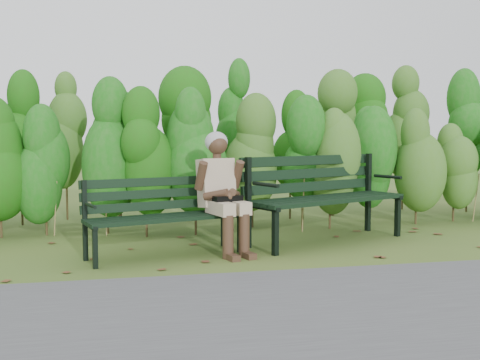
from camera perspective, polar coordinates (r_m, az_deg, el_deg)
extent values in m
plane|color=#3F5D23|center=(6.12, 0.68, -7.28)|extent=(80.00, 80.00, 0.00)
cube|color=#474749|center=(4.07, 7.60, -13.45)|extent=(60.00, 2.50, 0.01)
cylinder|color=#47381E|center=(7.34, -23.20, -2.49)|extent=(0.03, 0.03, 0.80)
cylinder|color=#47381E|center=(7.24, -18.45, -2.44)|extent=(0.03, 0.03, 0.80)
ellipsoid|color=#147112|center=(7.20, -18.58, 2.62)|extent=(0.64, 0.64, 1.44)
cylinder|color=#47381E|center=(7.20, -13.60, -2.38)|extent=(0.03, 0.03, 0.80)
ellipsoid|color=#147112|center=(7.15, -13.70, 2.72)|extent=(0.64, 0.64, 1.44)
cylinder|color=#47381E|center=(7.21, -8.73, -2.29)|extent=(0.03, 0.03, 0.80)
ellipsoid|color=#147112|center=(7.16, -8.80, 2.80)|extent=(0.64, 0.64, 1.44)
cylinder|color=#47381E|center=(7.26, -3.91, -2.19)|extent=(0.03, 0.03, 0.80)
ellipsoid|color=#147112|center=(7.21, -3.93, 2.86)|extent=(0.64, 0.64, 1.44)
cylinder|color=#47381E|center=(7.37, 0.81, -2.08)|extent=(0.03, 0.03, 0.80)
ellipsoid|color=#147112|center=(7.32, 0.82, 2.90)|extent=(0.64, 0.64, 1.44)
cylinder|color=#47381E|center=(7.53, 5.36, -1.96)|extent=(0.03, 0.03, 0.80)
ellipsoid|color=#147112|center=(7.48, 5.40, 2.91)|extent=(0.64, 0.64, 1.44)
cylinder|color=#47381E|center=(7.73, 9.70, -1.83)|extent=(0.03, 0.03, 0.80)
ellipsoid|color=#147112|center=(7.69, 9.77, 2.91)|extent=(0.64, 0.64, 1.44)
cylinder|color=#47381E|center=(7.98, 13.79, -1.70)|extent=(0.03, 0.03, 0.80)
ellipsoid|color=#147112|center=(7.93, 13.88, 2.90)|extent=(0.64, 0.64, 1.44)
cylinder|color=#47381E|center=(8.26, 17.63, -1.57)|extent=(0.03, 0.03, 0.80)
ellipsoid|color=#147112|center=(8.21, 17.74, 2.87)|extent=(0.64, 0.64, 1.44)
cylinder|color=#47381E|center=(8.57, 21.19, -1.45)|extent=(0.03, 0.03, 0.80)
ellipsoid|color=#147112|center=(8.53, 21.32, 2.83)|extent=(0.64, 0.64, 1.44)
cylinder|color=#47381E|center=(8.29, -21.44, -0.61)|extent=(0.04, 0.04, 1.10)
ellipsoid|color=#235D14|center=(8.26, -21.63, 5.48)|extent=(0.70, 0.70, 1.98)
cylinder|color=#47381E|center=(8.20, -16.14, -0.53)|extent=(0.04, 0.04, 1.10)
ellipsoid|color=#235D14|center=(8.17, -16.28, 5.63)|extent=(0.70, 0.70, 1.98)
cylinder|color=#47381E|center=(8.18, -10.77, -0.44)|extent=(0.04, 0.04, 1.10)
ellipsoid|color=#235D14|center=(8.15, -10.86, 5.74)|extent=(0.70, 0.70, 1.98)
cylinder|color=#47381E|center=(8.23, -5.41, -0.35)|extent=(0.04, 0.04, 1.10)
ellipsoid|color=#235D14|center=(8.20, -5.46, 5.79)|extent=(0.70, 0.70, 1.98)
cylinder|color=#47381E|center=(8.35, -0.17, -0.25)|extent=(0.04, 0.04, 1.10)
ellipsoid|color=#235D14|center=(8.32, -0.17, 5.80)|extent=(0.70, 0.70, 1.98)
cylinder|color=#47381E|center=(8.53, 4.89, -0.16)|extent=(0.04, 0.04, 1.10)
ellipsoid|color=#235D14|center=(8.51, 4.93, 5.75)|extent=(0.70, 0.70, 1.98)
cylinder|color=#47381E|center=(8.79, 9.69, -0.07)|extent=(0.04, 0.04, 1.10)
ellipsoid|color=#235D14|center=(8.76, 9.77, 5.67)|extent=(0.70, 0.70, 1.98)
cylinder|color=#47381E|center=(9.09, 14.20, 0.01)|extent=(0.04, 0.04, 1.10)
ellipsoid|color=#235D14|center=(9.07, 14.31, 5.56)|extent=(0.70, 0.70, 1.98)
cylinder|color=#47381E|center=(9.46, 18.38, 0.09)|extent=(0.04, 0.04, 1.10)
ellipsoid|color=#235D14|center=(9.43, 18.52, 5.42)|extent=(0.70, 0.70, 1.98)
cylinder|color=#47381E|center=(9.87, 22.24, 0.16)|extent=(0.04, 0.04, 1.10)
ellipsoid|color=#235D14|center=(9.84, 22.40, 5.27)|extent=(0.70, 0.70, 1.98)
cube|color=brown|center=(5.52, -7.34, -8.62)|extent=(0.09, 0.10, 0.01)
cube|color=brown|center=(5.36, -20.91, -9.30)|extent=(0.11, 0.10, 0.01)
cube|color=brown|center=(6.15, 10.63, -7.27)|extent=(0.10, 0.08, 0.01)
cube|color=brown|center=(5.92, -9.82, -7.74)|extent=(0.10, 0.11, 0.01)
cube|color=brown|center=(6.77, -2.30, -6.09)|extent=(0.11, 0.11, 0.01)
cube|color=brown|center=(7.56, 17.76, -5.18)|extent=(0.10, 0.11, 0.01)
cube|color=brown|center=(5.73, -3.68, -8.09)|extent=(0.11, 0.10, 0.01)
cube|color=brown|center=(6.28, -3.06, -6.94)|extent=(0.09, 0.07, 0.01)
cube|color=brown|center=(7.28, 16.98, -5.54)|extent=(0.10, 0.08, 0.01)
cube|color=brown|center=(6.02, -1.20, -7.45)|extent=(0.11, 0.11, 0.01)
cube|color=brown|center=(5.86, 16.82, -8.00)|extent=(0.10, 0.11, 0.01)
cube|color=brown|center=(6.95, -1.79, -5.81)|extent=(0.11, 0.11, 0.01)
cube|color=brown|center=(5.60, 19.14, -8.63)|extent=(0.09, 0.11, 0.01)
cube|color=brown|center=(5.74, 11.43, -8.14)|extent=(0.10, 0.11, 0.01)
cube|color=brown|center=(7.94, 19.11, -4.75)|extent=(0.11, 0.10, 0.01)
cube|color=brown|center=(6.04, -12.16, -7.51)|extent=(0.09, 0.07, 0.01)
cube|color=brown|center=(5.05, -15.37, -10.01)|extent=(0.11, 0.11, 0.01)
cube|color=brown|center=(6.48, 15.27, -6.75)|extent=(0.09, 0.11, 0.01)
cube|color=black|center=(5.70, -6.97, -4.05)|extent=(1.59, 0.56, 0.04)
cube|color=black|center=(5.80, -7.38, -3.90)|extent=(1.59, 0.56, 0.04)
cube|color=black|center=(5.91, -7.78, -3.75)|extent=(1.59, 0.56, 0.04)
cube|color=black|center=(6.01, -8.16, -3.61)|extent=(1.59, 0.56, 0.04)
cube|color=black|center=(6.08, -8.45, -2.58)|extent=(1.57, 0.52, 0.10)
cube|color=black|center=(6.07, -8.51, -1.38)|extent=(1.57, 0.52, 0.10)
cube|color=black|center=(6.07, -8.57, -0.18)|extent=(1.57, 0.52, 0.10)
cube|color=black|center=(5.49, -14.51, -6.66)|extent=(0.06, 0.06, 0.41)
cube|color=black|center=(5.83, -15.49, -3.99)|extent=(0.06, 0.06, 0.81)
cube|color=black|center=(5.63, -15.00, -4.47)|extent=(0.17, 0.45, 0.04)
cylinder|color=black|center=(5.56, -14.93, -2.52)|extent=(0.13, 0.33, 0.03)
cube|color=black|center=(6.05, -0.02, -5.46)|extent=(0.06, 0.06, 0.41)
cube|color=black|center=(6.35, -1.70, -3.11)|extent=(0.06, 0.06, 0.81)
cube|color=black|center=(6.17, -0.82, -3.51)|extent=(0.17, 0.45, 0.04)
cylinder|color=black|center=(6.11, -0.63, -1.72)|extent=(0.13, 0.33, 0.03)
cube|color=black|center=(6.51, 10.24, -2.10)|extent=(1.92, 0.91, 0.05)
cube|color=black|center=(6.61, 9.37, -1.99)|extent=(1.92, 0.91, 0.05)
cube|color=black|center=(6.71, 8.53, -1.88)|extent=(1.92, 0.91, 0.05)
cube|color=black|center=(6.81, 7.71, -1.77)|extent=(1.92, 0.91, 0.05)
cube|color=black|center=(6.87, 7.13, -0.66)|extent=(1.89, 0.86, 0.12)
cube|color=black|center=(6.87, 7.05, 0.66)|extent=(1.89, 0.86, 0.12)
cube|color=black|center=(6.88, 6.97, 1.98)|extent=(1.89, 0.86, 0.12)
cube|color=black|center=(5.89, 3.61, -5.24)|extent=(0.07, 0.07, 0.51)
cube|color=black|center=(6.23, 0.83, -2.32)|extent=(0.07, 0.07, 1.02)
cube|color=black|center=(6.03, 2.28, -2.78)|extent=(0.27, 0.54, 0.05)
cylinder|color=black|center=(5.96, 2.61, -0.47)|extent=(0.20, 0.41, 0.04)
cube|color=black|center=(7.25, 15.72, -3.54)|extent=(0.07, 0.07, 0.51)
cube|color=black|center=(7.53, 12.90, -1.23)|extent=(0.07, 0.07, 1.02)
cube|color=black|center=(7.36, 14.40, -1.57)|extent=(0.27, 0.54, 0.05)
cylinder|color=black|center=(7.30, 14.77, 0.33)|extent=(0.20, 0.41, 0.04)
cube|color=#C5AF91|center=(5.85, -2.03, -2.86)|extent=(0.27, 0.46, 0.14)
cube|color=#C5AF91|center=(5.94, -0.41, -2.75)|extent=(0.27, 0.46, 0.14)
cylinder|color=#442D1E|center=(5.74, -1.23, -5.80)|extent=(0.14, 0.14, 0.45)
cylinder|color=#442D1E|center=(5.83, 0.42, -5.64)|extent=(0.14, 0.14, 0.45)
cube|color=#442D1E|center=(5.70, -0.84, -7.84)|extent=(0.15, 0.23, 0.06)
cube|color=#442D1E|center=(5.79, 0.82, -7.65)|extent=(0.15, 0.23, 0.06)
cube|color=#C5AF91|center=(6.12, -2.43, -0.28)|extent=(0.43, 0.36, 0.54)
cylinder|color=#442D1E|center=(6.08, -2.35, 2.35)|extent=(0.09, 0.09, 0.10)
sphere|color=#442D1E|center=(6.07, -2.32, 3.63)|extent=(0.22, 0.22, 0.22)
ellipsoid|color=gray|center=(6.09, -2.42, 3.88)|extent=(0.25, 0.24, 0.23)
cylinder|color=#442D1E|center=(5.94, -3.97, 0.43)|extent=(0.15, 0.23, 0.32)
cylinder|color=#442D1E|center=(6.14, -0.26, 0.57)|extent=(0.15, 0.23, 0.32)
cylinder|color=#442D1E|center=(5.88, -2.44, -1.49)|extent=(0.28, 0.23, 0.14)
cylinder|color=#442D1E|center=(5.98, -0.56, -1.39)|extent=(0.18, 0.29, 0.14)
sphere|color=#442D1E|center=(5.88, -1.21, -1.70)|extent=(0.11, 0.11, 0.11)
cube|color=black|center=(5.90, -1.26, -2.39)|extent=(0.34, 0.21, 0.17)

